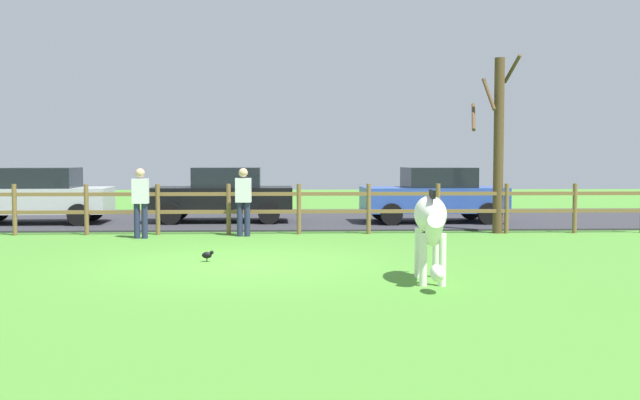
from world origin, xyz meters
TOP-DOWN VIEW (x-y plane):
  - ground_plane at (0.00, 0.00)m, footprint 60.00×60.00m
  - parking_asphalt at (0.00, 9.30)m, footprint 28.00×7.40m
  - paddock_fence at (-0.64, 5.00)m, footprint 20.82×0.11m
  - bare_tree at (6.04, 5.08)m, footprint 1.27×1.27m
  - zebra at (3.00, -2.01)m, footprint 0.58×1.94m
  - crow_on_grass at (-0.63, 0.32)m, footprint 0.21×0.10m
  - parked_car_black at (-1.05, 8.02)m, footprint 4.04×1.95m
  - parked_car_blue at (4.97, 7.66)m, footprint 4.07×2.03m
  - parked_car_silver at (-6.19, 7.70)m, footprint 4.07×2.02m
  - visitor_left_of_tree at (-2.62, 4.21)m, footprint 0.37×0.24m
  - visitor_right_of_tree at (-0.25, 4.58)m, footprint 0.38×0.25m

SIDE VIEW (x-z plane):
  - ground_plane at x=0.00m, z-range 0.00..0.00m
  - parking_asphalt at x=0.00m, z-range 0.00..0.05m
  - crow_on_grass at x=-0.63m, z-range 0.02..0.23m
  - paddock_fence at x=-0.64m, z-range 0.08..1.33m
  - parked_car_black at x=-1.05m, z-range 0.06..1.62m
  - parked_car_blue at x=4.97m, z-range 0.06..1.62m
  - parked_car_silver at x=-6.19m, z-range 0.06..1.62m
  - visitor_left_of_tree at x=-2.62m, z-range 0.09..1.73m
  - visitor_right_of_tree at x=-0.25m, z-range 0.09..1.73m
  - zebra at x=3.00m, z-range 0.22..1.63m
  - bare_tree at x=6.04m, z-range 0.07..4.49m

